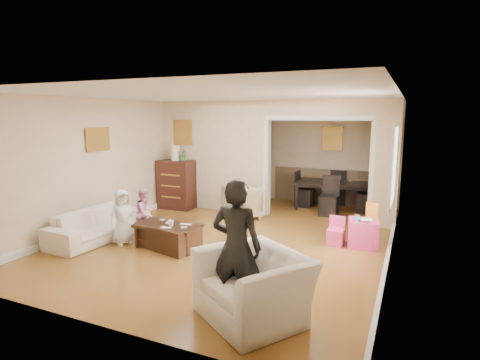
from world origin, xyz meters
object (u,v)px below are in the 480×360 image
at_px(dresser, 176,184).
at_px(child_kneel_a, 122,217).
at_px(dining_table, 334,196).
at_px(coffee_cup, 171,223).
at_px(sofa, 100,224).
at_px(armchair_front, 254,286).
at_px(coffee_table, 168,236).
at_px(play_table, 363,233).
at_px(child_toddler, 241,223).
at_px(armchair_back, 242,201).
at_px(table_lamp, 176,153).
at_px(cyan_cup, 357,218).
at_px(adult_person, 236,248).
at_px(child_kneel_b, 145,213).

bearing_deg(dresser, child_kneel_a, -76.78).
bearing_deg(dining_table, coffee_cup, -120.53).
height_order(sofa, armchair_front, armchair_front).
xyz_separation_m(coffee_table, dining_table, (2.09, 4.00, 0.12)).
distance_m(play_table, dining_table, 2.74).
bearing_deg(dining_table, coffee_table, -121.94).
bearing_deg(dresser, child_toddler, -35.20).
xyz_separation_m(dining_table, child_toddler, (-1.04, -3.25, 0.05)).
relative_size(coffee_cup, dining_table, 0.05).
relative_size(armchair_front, child_kneel_a, 1.17).
distance_m(armchair_back, table_lamp, 2.09).
distance_m(armchair_back, coffee_cup, 2.46).
bearing_deg(coffee_cup, dresser, 121.44).
relative_size(armchair_front, table_lamp, 3.20).
bearing_deg(armchair_back, coffee_cup, 41.51).
relative_size(armchair_front, play_table, 2.33).
height_order(table_lamp, cyan_cup, table_lamp).
relative_size(play_table, child_kneel_a, 0.50).
distance_m(dining_table, adult_person, 5.59).
bearing_deg(child_kneel_b, armchair_back, -32.63).
distance_m(cyan_cup, child_toddler, 2.02).
bearing_deg(child_kneel_a, play_table, -43.86).
height_order(sofa, dining_table, dining_table).
xyz_separation_m(coffee_cup, play_table, (2.96, 1.50, -0.23)).
height_order(cyan_cup, child_kneel_a, child_kneel_a).
relative_size(table_lamp, play_table, 0.73).
distance_m(coffee_cup, child_toddler, 1.25).
relative_size(child_kneel_b, child_toddler, 1.25).
bearing_deg(armchair_front, sofa, -168.36).
bearing_deg(coffee_cup, adult_person, -38.40).
bearing_deg(armchair_front, adult_person, -147.04).
height_order(sofa, table_lamp, table_lamp).
distance_m(dresser, cyan_cup, 4.58).
xyz_separation_m(sofa, dining_table, (3.51, 4.12, 0.05)).
relative_size(armchair_front, dining_table, 0.62).
height_order(cyan_cup, dining_table, dining_table).
bearing_deg(dresser, armchair_back, -4.37).
distance_m(adult_person, child_toddler, 2.54).
height_order(dresser, child_toddler, dresser).
relative_size(dresser, child_kneel_a, 1.21).
bearing_deg(play_table, child_kneel_a, -157.77).
bearing_deg(armchair_front, dining_table, 124.82).
relative_size(armchair_front, adult_person, 0.72).
xyz_separation_m(table_lamp, play_table, (4.54, -1.09, -1.13)).
distance_m(table_lamp, child_kneel_a, 2.89).
height_order(dresser, adult_person, adult_person).
bearing_deg(armchair_back, dining_table, -179.99).
xyz_separation_m(dresser, table_lamp, (0.00, 0.00, 0.77)).
xyz_separation_m(armchair_back, coffee_cup, (-0.25, -2.45, 0.10)).
height_order(dresser, child_kneel_a, dresser).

